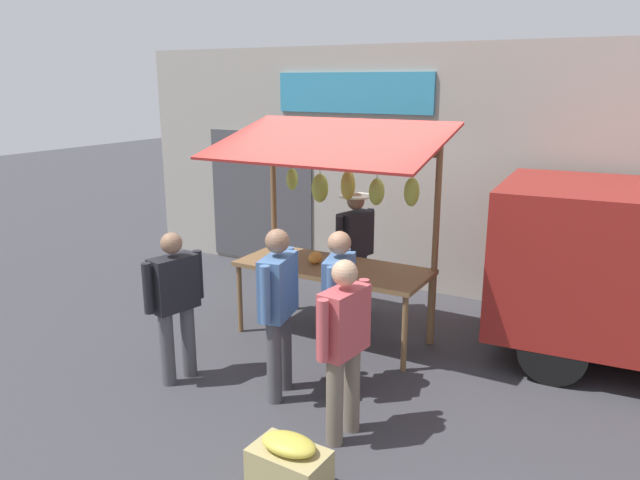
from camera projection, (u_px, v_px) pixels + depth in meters
name	position (u px, v px, depth m)	size (l,w,h in m)	color
ground_plane	(333.00, 337.00, 7.07)	(40.00, 40.00, 0.00)	#38383D
street_backdrop	(403.00, 170.00, 8.52)	(9.00, 0.30, 3.40)	#9E998E
market_stall	(335.00, 207.00, 6.71)	(2.50, 1.46, 2.50)	brown
vendor_with_sunhat	(355.00, 245.00, 7.51)	(0.41, 0.67, 1.60)	#232328
shopper_in_striped_shirt	(278.00, 302.00, 5.54)	(0.32, 0.69, 1.63)	#4C4C51
shopper_with_ponytail	(175.00, 298.00, 5.86)	(0.32, 0.65, 1.52)	#4C4C51
shopper_with_shopping_bag	(339.00, 302.00, 5.63)	(0.33, 0.67, 1.59)	#232328
shopper_in_grey_tee	(344.00, 339.00, 4.88)	(0.27, 0.67, 1.56)	#726656
produce_crate_near	(289.00, 466.00, 4.38)	(0.58, 0.38, 0.44)	tan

